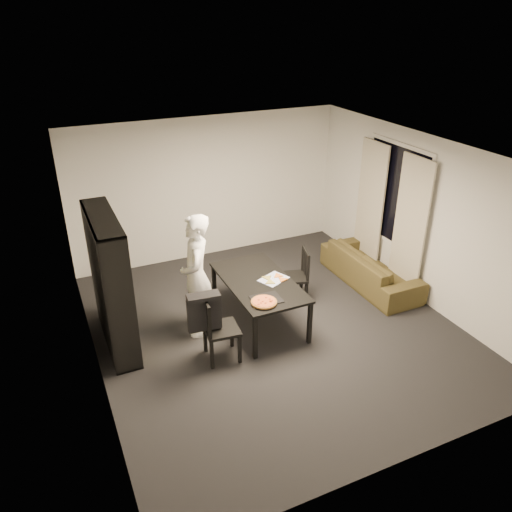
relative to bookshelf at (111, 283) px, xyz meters
name	(u,v)px	position (x,y,z in m)	size (l,w,h in m)	color
room	(276,248)	(2.16, -0.60, 0.35)	(5.01, 5.51, 2.61)	black
window_pane	(396,195)	(4.64, 0.00, 0.55)	(0.02, 1.40, 1.60)	black
window_frame	(395,195)	(4.64, 0.00, 0.55)	(0.03, 1.52, 1.72)	white
curtain_left	(410,227)	(4.56, -0.52, 0.20)	(0.03, 0.70, 2.25)	beige
curtain_right	(370,206)	(4.56, 0.52, 0.20)	(0.03, 0.70, 2.25)	beige
bookshelf	(111,283)	(0.00, 0.00, 0.00)	(0.35, 1.50, 1.90)	black
dining_table	(259,285)	(2.01, -0.36, -0.32)	(0.92, 1.66, 0.69)	black
chair_left	(215,325)	(1.12, -0.93, -0.41)	(0.48, 0.48, 0.95)	black
chair_right	(299,272)	(2.85, -0.06, -0.45)	(0.50, 0.50, 0.88)	black
draped_jacket	(204,311)	(0.99, -0.92, -0.17)	(0.44, 0.23, 0.52)	black
person	(196,276)	(1.12, -0.22, -0.05)	(0.66, 0.43, 1.81)	white
baking_tray	(266,299)	(1.89, -0.87, -0.25)	(0.40, 0.32, 0.01)	black
pepperoni_pizza	(264,302)	(1.82, -0.95, -0.23)	(0.35, 0.35, 0.03)	brown
kitchen_towel	(274,279)	(2.23, -0.41, -0.25)	(0.40, 0.30, 0.01)	white
pizza_slices	(274,279)	(2.23, -0.42, -0.24)	(0.37, 0.31, 0.01)	#E19446
sofa	(371,268)	(4.23, -0.09, -0.66)	(1.98, 0.78, 0.58)	#403619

